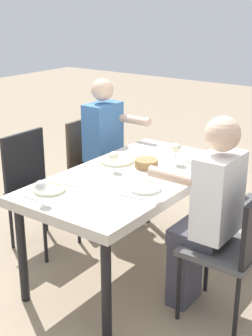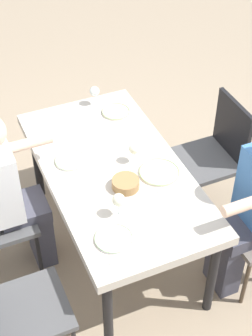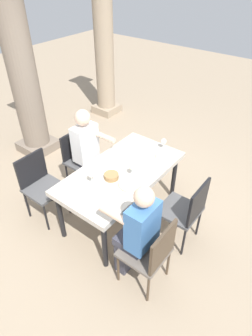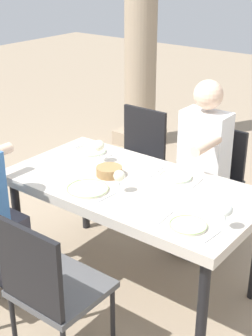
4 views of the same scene
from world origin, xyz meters
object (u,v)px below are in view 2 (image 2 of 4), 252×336
(wine_glass_1, at_px, (134,149))
(plate_1, at_px, (159,172))
(diner_man_white, at_px, (12,191))
(plate_2, at_px, (71,160))
(plate_0, at_px, (114,239))
(wine_glass_3, at_px, (94,92))
(plate_3, at_px, (116,112))
(dining_table, at_px, (114,177))
(diner_woman_green, at_px, (252,209))
(chair_mid_south, at_px, (216,150))
(wine_glass_0, at_px, (119,200))
(bread_basket, at_px, (125,184))
(chair_west_north, at_px, (14,308))

(wine_glass_1, bearing_deg, plate_1, -149.27)
(diner_man_white, relative_size, plate_2, 6.17)
(diner_man_white, xyz_separation_m, plate_1, (-0.27, -0.89, 0.07))
(plate_0, distance_m, wine_glass_3, 1.32)
(plate_1, xyz_separation_m, plate_3, (0.71, 0.00, 0.00))
(dining_table, distance_m, diner_woman_green, 0.90)
(diner_woman_green, height_order, wine_glass_1, diner_woman_green)
(chair_mid_south, relative_size, wine_glass_3, 6.17)
(dining_table, bearing_deg, plate_1, -122.01)
(dining_table, relative_size, wine_glass_3, 10.86)
(wine_glass_0, height_order, wine_glass_3, wine_glass_0)
(diner_man_white, xyz_separation_m, plate_0, (-0.67, -0.42, 0.07))
(wine_glass_1, bearing_deg, plate_0, 146.23)
(wine_glass_3, distance_m, bread_basket, 0.92)
(wine_glass_1, bearing_deg, plate_2, 66.63)
(dining_table, height_order, diner_man_white, diner_man_white)
(dining_table, height_order, wine_glass_0, wine_glass_0)
(chair_west_north, xyz_separation_m, plate_0, (0.05, -0.62, 0.24))
(plate_0, distance_m, plate_1, 0.62)
(plate_3, bearing_deg, dining_table, 156.40)
(plate_2, bearing_deg, bread_basket, -147.57)
(chair_west_north, xyz_separation_m, plate_1, (0.44, -1.09, 0.24))
(plate_0, bearing_deg, dining_table, -22.68)
(wine_glass_0, height_order, plate_3, wine_glass_0)
(diner_woman_green, distance_m, plate_2, 1.19)
(dining_table, height_order, plate_3, plate_3)
(diner_man_white, relative_size, wine_glass_1, 8.99)
(chair_mid_south, bearing_deg, dining_table, 97.77)
(dining_table, relative_size, plate_1, 6.28)
(dining_table, xyz_separation_m, diner_man_white, (0.12, 0.65, 0.01))
(plate_2, xyz_separation_m, plate_3, (0.38, -0.48, 0.00))
(plate_1, relative_size, plate_3, 1.27)
(diner_woman_green, xyz_separation_m, wine_glass_0, (0.22, 0.79, 0.19))
(diner_woman_green, relative_size, wine_glass_3, 8.53)
(chair_mid_south, bearing_deg, wine_glass_1, 98.23)
(plate_2, bearing_deg, plate_3, -51.39)
(dining_table, relative_size, bread_basket, 9.55)
(chair_mid_south, relative_size, diner_man_white, 0.71)
(plate_3, bearing_deg, chair_west_north, 136.64)
(chair_west_north, relative_size, plate_2, 4.26)
(wine_glass_0, bearing_deg, dining_table, -18.58)
(chair_west_north, bearing_deg, chair_mid_south, -67.20)
(plate_3, bearing_deg, plate_2, 128.61)
(bread_basket, bearing_deg, diner_woman_green, -121.87)
(plate_1, bearing_deg, plate_0, 129.56)
(chair_mid_south, distance_m, wine_glass_0, 1.15)
(chair_west_north, height_order, wine_glass_0, wine_glass_0)
(diner_woman_green, height_order, plate_3, diner_woman_green)
(diner_woman_green, xyz_separation_m, wine_glass_3, (1.32, 0.52, 0.18))
(dining_table, xyz_separation_m, plate_2, (0.18, 0.23, 0.08))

